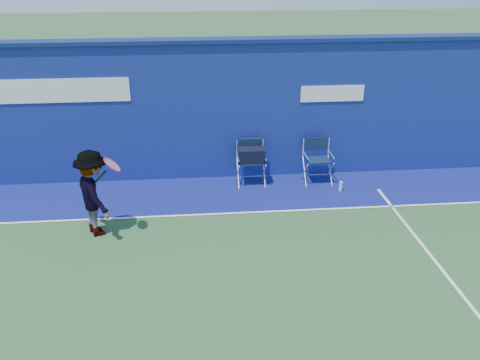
{
  "coord_description": "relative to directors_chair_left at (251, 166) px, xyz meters",
  "views": [
    {
      "loc": [
        0.58,
        -5.64,
        4.75
      ],
      "look_at": [
        1.35,
        2.6,
        1.0
      ],
      "focal_mm": 38.0,
      "sensor_mm": 36.0,
      "label": 1
    }
  ],
  "objects": [
    {
      "name": "ground",
      "position": [
        -1.78,
        -4.6,
        -0.42
      ],
      "size": [
        80.0,
        80.0,
        0.0
      ],
      "primitive_type": "plane",
      "color": "#2E552D",
      "rests_on": "ground"
    },
    {
      "name": "directors_chair_right",
      "position": [
        1.48,
        -0.04,
        -0.11
      ],
      "size": [
        0.58,
        0.52,
        0.97
      ],
      "color": "silver",
      "rests_on": "ground"
    },
    {
      "name": "stadium_wall",
      "position": [
        -1.78,
        0.6,
        1.13
      ],
      "size": [
        24.0,
        0.5,
        3.08
      ],
      "color": "navy",
      "rests_on": "ground"
    },
    {
      "name": "directors_chair_left",
      "position": [
        0.0,
        0.0,
        0.0
      ],
      "size": [
        0.58,
        0.54,
        0.98
      ],
      "color": "silver",
      "rests_on": "ground"
    },
    {
      "name": "court_lines",
      "position": [
        -1.78,
        -4.0,
        -0.41
      ],
      "size": [
        24.0,
        12.0,
        0.01
      ],
      "color": "white",
      "rests_on": "out_of_bounds_strip"
    },
    {
      "name": "water_bottle",
      "position": [
        1.89,
        -0.57,
        -0.31
      ],
      "size": [
        0.07,
        0.07,
        0.22
      ],
      "primitive_type": "cylinder",
      "color": "silver",
      "rests_on": "ground"
    },
    {
      "name": "tennis_player",
      "position": [
        -3.04,
        -1.9,
        0.39
      ],
      "size": [
        1.07,
        1.2,
        1.6
      ],
      "color": "#EA4738",
      "rests_on": "ground"
    },
    {
      "name": "out_of_bounds_strip",
      "position": [
        -1.78,
        -0.5,
        -0.41
      ],
      "size": [
        24.0,
        1.8,
        0.01
      ],
      "primitive_type": "cube",
      "color": "navy",
      "rests_on": "ground"
    }
  ]
}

